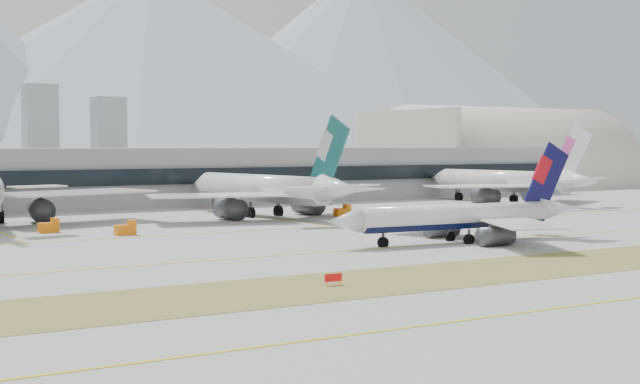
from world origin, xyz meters
TOP-DOWN VIEW (x-y plane):
  - ground at (0.00, 0.00)m, footprint 3000.00×3000.00m
  - apron_markings at (0.00, -53.95)m, footprint 360.00×122.22m
  - taxiing_airliner at (18.80, -4.56)m, footprint 49.09×42.60m
  - widebody_cathay at (14.79, 56.76)m, footprint 61.29×60.50m
  - widebody_china_air at (91.58, 63.70)m, footprint 59.25×58.29m
  - terminal at (0.00, 114.84)m, footprint 280.00×43.10m
  - hangar at (154.56, 135.00)m, footprint 91.00×60.00m
  - hold_sign_left at (-23.07, -32.00)m, footprint 2.20×0.15m
  - gse_c at (30.03, 49.78)m, footprint 3.55×2.00m
  - gse_extra at (-35.11, 45.87)m, footprint 3.55×2.00m
  - gse_b at (-24.61, 34.59)m, footprint 3.55×2.00m

SIDE VIEW (x-z plane):
  - ground at x=0.00m, z-range 0.00..0.00m
  - apron_markings at x=0.00m, z-range -0.01..0.05m
  - hangar at x=154.56m, z-range -29.86..30.14m
  - hold_sign_left at x=-23.07m, z-range 0.20..1.55m
  - gse_c at x=30.03m, z-range -0.25..2.35m
  - gse_extra at x=-35.11m, z-range -0.25..2.35m
  - gse_b at x=-24.61m, z-range -0.25..2.35m
  - taxiing_airliner at x=18.80m, z-range -4.27..12.22m
  - widebody_china_air at x=91.58m, z-range -4.97..16.26m
  - widebody_cathay at x=14.79m, z-range -5.16..16.89m
  - terminal at x=0.00m, z-range 0.00..15.00m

